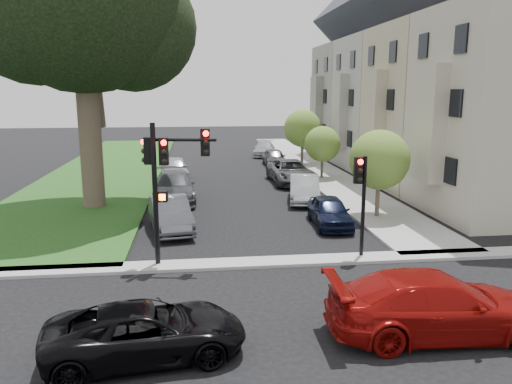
{
  "coord_description": "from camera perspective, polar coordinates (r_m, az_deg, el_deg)",
  "views": [
    {
      "loc": [
        -2.38,
        -14.69,
        6.08
      ],
      "look_at": [
        0.0,
        5.0,
        2.0
      ],
      "focal_mm": 35.0,
      "sensor_mm": 36.0,
      "label": 1
    }
  ],
  "objects": [
    {
      "name": "car_parked_0",
      "position": [
        22.81,
        8.42,
        -2.22
      ],
      "size": [
        1.76,
        4.01,
        1.34
      ],
      "primitive_type": "imported",
      "rotation": [
        0.0,
        0.0,
        -0.05
      ],
      "color": "black",
      "rests_on": "ground"
    },
    {
      "name": "small_tree_a",
      "position": [
        24.25,
        13.92,
        3.59
      ],
      "size": [
        2.84,
        2.84,
        4.26
      ],
      "color": "#4D4035",
      "rests_on": "ground"
    },
    {
      "name": "grass_strip",
      "position": [
        39.72,
        -16.42,
        2.43
      ],
      "size": [
        8.0,
        44.0,
        0.12
      ],
      "primitive_type": "cube",
      "color": "#273F19",
      "rests_on": "ground"
    },
    {
      "name": "car_parked_7",
      "position": [
        34.83,
        -9.27,
        2.69
      ],
      "size": [
        2.26,
        4.65,
        1.53
      ],
      "primitive_type": "imported",
      "rotation": [
        0.0,
        0.0,
        0.1
      ],
      "color": "#999BA0",
      "rests_on": "ground"
    },
    {
      "name": "house_c",
      "position": [
        40.52,
        14.93,
        12.45
      ],
      "size": [
        7.7,
        7.55,
        15.97
      ],
      "color": "#9D9B97",
      "rests_on": "ground"
    },
    {
      "name": "small_tree_c",
      "position": [
        40.69,
        5.34,
        7.25
      ],
      "size": [
        3.02,
        3.02,
        4.53
      ],
      "color": "#4D4035",
      "rests_on": "ground"
    },
    {
      "name": "house_a",
      "position": [
        27.12,
        26.9,
        12.2
      ],
      "size": [
        7.7,
        7.55,
        15.97
      ],
      "color": "#B9B799",
      "rests_on": "ground"
    },
    {
      "name": "house_b",
      "position": [
        33.65,
        19.73,
        12.41
      ],
      "size": [
        7.7,
        7.55,
        15.97
      ],
      "color": "#BBA997",
      "rests_on": "ground"
    },
    {
      "name": "ground",
      "position": [
        16.08,
        2.18,
        -10.6
      ],
      "size": [
        140.0,
        140.0,
        0.0
      ],
      "primitive_type": "plane",
      "color": "black",
      "rests_on": "ground"
    },
    {
      "name": "car_parked_6",
      "position": [
        27.95,
        -9.36,
        0.59
      ],
      "size": [
        2.57,
        5.67,
        1.61
      ],
      "primitive_type": "imported",
      "rotation": [
        0.0,
        0.0,
        0.06
      ],
      "color": "#3F4247",
      "rests_on": "ground"
    },
    {
      "name": "traffic_signal_secondary",
      "position": [
        18.19,
        11.87,
        0.45
      ],
      "size": [
        0.5,
        0.4,
        3.77
      ],
      "color": "black",
      "rests_on": "ground"
    },
    {
      "name": "sidewalk_cross",
      "position": [
        17.91,
        1.16,
        -8.03
      ],
      "size": [
        60.0,
        1.0,
        0.12
      ],
      "primitive_type": "cube",
      "color": "gray",
      "rests_on": "ground"
    },
    {
      "name": "house_d",
      "position": [
        47.57,
        11.54,
        12.42
      ],
      "size": [
        7.7,
        7.55,
        15.97
      ],
      "color": "gray",
      "rests_on": "ground"
    },
    {
      "name": "car_parked_4",
      "position": [
        46.59,
        0.95,
        4.96
      ],
      "size": [
        2.71,
        4.9,
        1.35
      ],
      "primitive_type": "imported",
      "rotation": [
        0.0,
        0.0,
        -0.19
      ],
      "color": "#999BA0",
      "rests_on": "ground"
    },
    {
      "name": "car_parked_5",
      "position": [
        22.16,
        -9.79,
        -2.5
      ],
      "size": [
        2.31,
        4.69,
        1.48
      ],
      "primitive_type": "imported",
      "rotation": [
        0.0,
        0.0,
        0.17
      ],
      "color": "#3F4247",
      "rests_on": "ground"
    },
    {
      "name": "small_tree_b",
      "position": [
        34.45,
        7.6,
        5.45
      ],
      "size": [
        2.44,
        2.44,
        3.67
      ],
      "color": "#4D4035",
      "rests_on": "ground"
    },
    {
      "name": "car_parked_3",
      "position": [
        40.53,
        2.12,
        3.97
      ],
      "size": [
        1.63,
        4.06,
        1.38
      ],
      "primitive_type": "imported",
      "rotation": [
        0.0,
        0.0,
        0.0
      ],
      "color": "#3F4247",
      "rests_on": "ground"
    },
    {
      "name": "car_parked_2",
      "position": [
        32.95,
        4.01,
        2.32
      ],
      "size": [
        2.68,
        5.58,
        1.53
      ],
      "primitive_type": "imported",
      "rotation": [
        0.0,
        0.0,
        0.03
      ],
      "color": "#3F4247",
      "rests_on": "ground"
    },
    {
      "name": "sidewalk_right",
      "position": [
        40.21,
        6.32,
        2.94
      ],
      "size": [
        3.5,
        44.0,
        0.12
      ],
      "primitive_type": "cube",
      "color": "gray",
      "rests_on": "ground"
    },
    {
      "name": "car_parked_1",
      "position": [
        27.59,
        5.55,
        0.38
      ],
      "size": [
        2.33,
        4.63,
        1.46
      ],
      "primitive_type": "imported",
      "rotation": [
        0.0,
        0.0,
        -0.19
      ],
      "color": "#999BA0",
      "rests_on": "ground"
    },
    {
      "name": "traffic_signal_main",
      "position": [
        17.16,
        -10.25,
        2.63
      ],
      "size": [
        2.45,
        0.64,
        5.01
      ],
      "color": "black",
      "rests_on": "ground"
    },
    {
      "name": "car_cross_far",
      "position": [
        13.57,
        19.94,
        -12.0
      ],
      "size": [
        5.59,
        2.36,
        1.61
      ],
      "primitive_type": "imported",
      "rotation": [
        0.0,
        0.0,
        1.55
      ],
      "color": "maroon",
      "rests_on": "ground"
    },
    {
      "name": "car_cross_near",
      "position": [
        12.15,
        -12.43,
        -15.3
      ],
      "size": [
        4.84,
        2.75,
        1.27
      ],
      "primitive_type": "imported",
      "rotation": [
        0.0,
        0.0,
        1.72
      ],
      "color": "black",
      "rests_on": "ground"
    }
  ]
}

